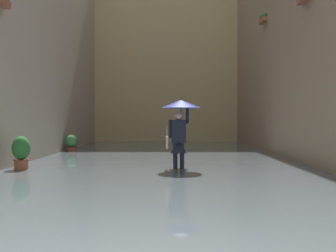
# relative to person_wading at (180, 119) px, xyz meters

# --- Properties ---
(ground_plane) EXTENTS (60.00, 60.00, 0.00)m
(ground_plane) POSITION_rel_person_wading_xyz_m (0.50, -2.23, -1.46)
(ground_plane) COLOR #605B56
(flood_water) EXTENTS (9.05, 25.40, 0.15)m
(flood_water) POSITION_rel_person_wading_xyz_m (0.50, -2.23, -1.39)
(flood_water) COLOR #515B60
(flood_water) RESTS_ON ground_plane
(building_facade_far) EXTENTS (11.85, 1.80, 10.25)m
(building_facade_far) POSITION_rel_person_wading_xyz_m (0.50, -12.83, 3.66)
(building_facade_far) COLOR tan
(building_facade_far) RESTS_ON ground_plane
(person_wading) EXTENTS (1.06, 1.06, 2.05)m
(person_wading) POSITION_rel_person_wading_xyz_m (0.00, 0.00, 0.00)
(person_wading) COLOR #2D2319
(person_wading) RESTS_ON ground_plane
(potted_plant_mid_right) EXTENTS (0.51, 0.51, 0.82)m
(potted_plant_mid_right) POSITION_rel_person_wading_xyz_m (4.30, -5.47, -1.03)
(potted_plant_mid_right) COLOR brown
(potted_plant_mid_right) RESTS_ON ground_plane
(potted_plant_far_right) EXTENTS (0.47, 0.47, 1.02)m
(potted_plant_far_right) POSITION_rel_person_wading_xyz_m (4.17, 0.17, -0.90)
(potted_plant_far_right) COLOR #9E563D
(potted_plant_far_right) RESTS_ON ground_plane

